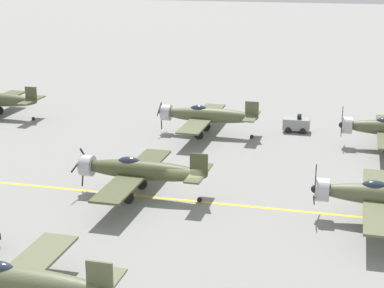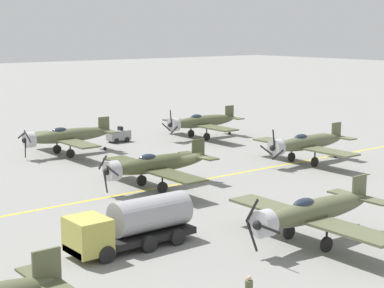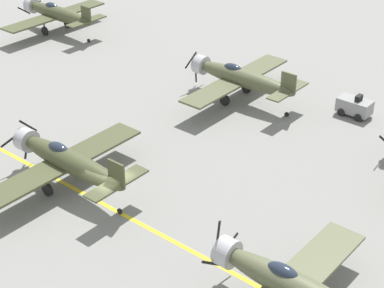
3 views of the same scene
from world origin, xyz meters
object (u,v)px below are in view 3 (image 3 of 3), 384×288
(airplane_mid_center, at_px, (67,160))
(tow_tractor, at_px, (355,106))
(airplane_mid_right, at_px, (240,77))
(airplane_far_right, at_px, (57,13))
(airplane_near_center, at_px, (295,288))

(airplane_mid_center, relative_size, tow_tractor, 4.62)
(airplane_mid_right, height_order, airplane_mid_center, same)
(airplane_far_right, bearing_deg, tow_tractor, -88.72)
(airplane_mid_right, distance_m, tow_tractor, 9.26)
(airplane_mid_center, xyz_separation_m, airplane_far_right, (18.44, 22.95, 0.00))
(airplane_far_right, bearing_deg, airplane_mid_center, -131.82)
(airplane_mid_center, bearing_deg, airplane_near_center, -92.28)
(airplane_mid_right, xyz_separation_m, airplane_mid_center, (-17.36, 0.89, -0.00))
(airplane_near_center, height_order, tow_tractor, airplane_near_center)
(airplane_near_center, bearing_deg, airplane_mid_right, 47.36)
(airplane_mid_right, distance_m, airplane_far_right, 23.86)
(airplane_near_center, xyz_separation_m, airplane_far_right, (19.23, 40.19, 0.00))
(airplane_mid_right, xyz_separation_m, tow_tractor, (3.52, -8.48, -1.22))
(airplane_far_right, bearing_deg, airplane_near_center, -118.60)
(tow_tractor, bearing_deg, airplane_mid_center, 155.83)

